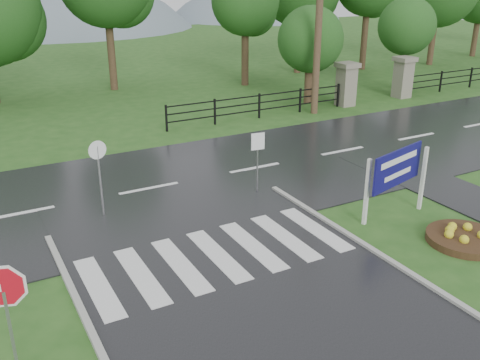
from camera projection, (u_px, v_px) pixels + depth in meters
main_road at (149, 190)px, 17.44m from camera, size 90.00×8.00×0.04m
walkway at (480, 204)px, 16.37m from camera, size 2.20×11.00×0.04m
crosswalk at (218, 255)px, 13.35m from camera, size 6.50×2.80×0.02m
pillar_west at (346, 83)px, 27.72m from camera, size 1.00×1.00×2.24m
pillar_east at (403, 76)px, 29.52m from camera, size 1.00×1.00×2.24m
fence_west at (259, 103)px, 25.54m from camera, size 9.58×0.08×1.20m
hills at (37, 152)px, 69.52m from camera, size 102.00×48.00×48.00m
treeline at (79, 100)px, 29.29m from camera, size 83.20×5.20×10.00m
stop_sign at (4, 296)px, 8.77m from camera, size 1.03×0.37×2.43m
estate_billboard at (397, 171)px, 15.06m from camera, size 2.28×0.66×2.05m
flower_bed at (465, 237)px, 14.04m from camera, size 2.00×2.00×0.40m
reg_sign_small at (258, 150)px, 16.70m from camera, size 0.44×0.08×1.99m
reg_sign_round at (99, 170)px, 15.05m from camera, size 0.53×0.13×2.30m
utility_pole_east at (320, 6)px, 24.81m from camera, size 1.74×0.64×10.05m
entrance_tree_left at (311, 40)px, 27.57m from camera, size 3.41×3.41×5.03m
entrance_tree_right at (407, 27)px, 30.46m from camera, size 3.26×3.26×5.29m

